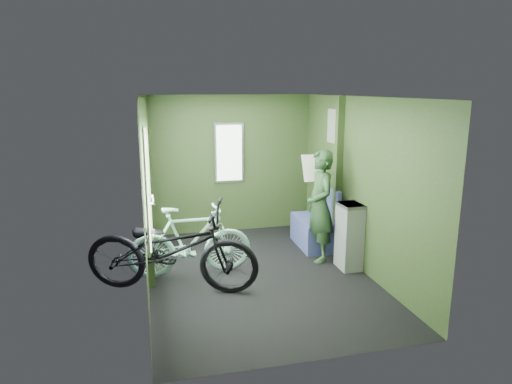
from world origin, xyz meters
TOP-DOWN VIEW (x-y plane):
  - room at (-0.04, 0.04)m, footprint 4.00×4.02m
  - bicycle_black at (-1.12, -0.25)m, footprint 2.25×1.50m
  - bicycle_mint at (-0.86, 0.17)m, footprint 1.61×0.58m
  - passenger at (0.98, 0.34)m, footprint 0.38×0.68m
  - waste_box at (1.26, -0.05)m, footprint 0.27×0.37m
  - bench_seat at (1.15, 0.89)m, footprint 0.52×0.90m

SIDE VIEW (x-z plane):
  - bicycle_black at x=-1.12m, z-range -0.59..0.59m
  - bicycle_mint at x=-0.86m, z-range -0.51..0.51m
  - bench_seat at x=1.15m, z-range -0.19..0.75m
  - waste_box at x=1.26m, z-range 0.00..0.91m
  - passenger at x=0.98m, z-range 0.00..1.58m
  - room at x=-0.04m, z-range 0.28..2.59m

